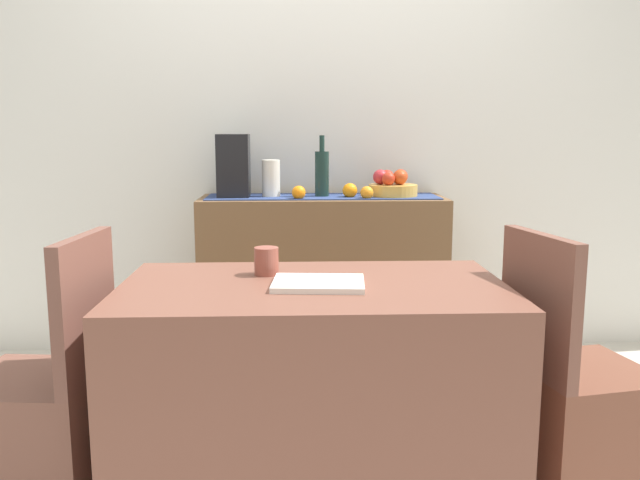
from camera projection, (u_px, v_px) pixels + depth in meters
name	position (u px, v px, depth m)	size (l,w,h in m)	color
ground_plane	(322.00, 443.00, 2.60)	(6.40, 6.40, 0.02)	beige
room_wall_rear	(312.00, 105.00, 3.54)	(6.40, 0.06, 2.70)	silver
sideboard_console	(323.00, 280.00, 3.43)	(1.26, 0.42, 0.88)	brown
table_runner	(323.00, 197.00, 3.36)	(1.18, 0.32, 0.01)	navy
fruit_bowl	(393.00, 190.00, 3.37)	(0.25, 0.25, 0.06)	gold
apple_rear	(380.00, 177.00, 3.37)	(0.08, 0.08, 0.08)	#B0282F
apple_center	(400.00, 177.00, 3.34)	(0.08, 0.08, 0.08)	#B23C17
apple_front	(401.00, 176.00, 3.41)	(0.08, 0.08, 0.08)	red
apple_left	(387.00, 177.00, 3.43)	(0.07, 0.07, 0.07)	#B0291C
apple_upper	(388.00, 179.00, 3.31)	(0.07, 0.07, 0.07)	#B32E1A
wine_bottle	(322.00, 173.00, 3.34)	(0.07, 0.07, 0.31)	#182E28
coffee_maker	(234.00, 166.00, 3.32)	(0.16, 0.18, 0.32)	black
ceramic_vase	(271.00, 179.00, 3.34)	(0.09, 0.09, 0.19)	silver
orange_loose_near_bowl	(299.00, 193.00, 3.24)	(0.07, 0.07, 0.07)	orange
orange_loose_end	(350.00, 191.00, 3.31)	(0.08, 0.08, 0.08)	orange
orange_loose_far	(367.00, 193.00, 3.25)	(0.07, 0.07, 0.07)	orange
dining_table	(314.00, 396.00, 2.11)	(1.21, 0.70, 0.74)	brown
open_book	(318.00, 283.00, 2.02)	(0.28, 0.21, 0.02)	white
coffee_cup	(266.00, 261.00, 2.18)	(0.08, 0.08, 0.09)	brown
chair_near_window	(42.00, 431.00, 2.09)	(0.43, 0.43, 0.90)	brown
chair_by_corner	(576.00, 422.00, 2.16)	(0.47, 0.47, 0.90)	brown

